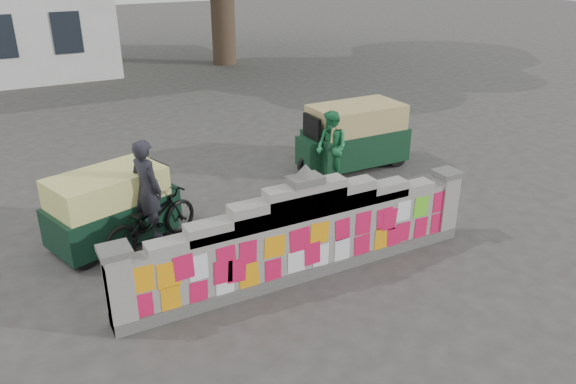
% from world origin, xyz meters
% --- Properties ---
extents(ground, '(100.00, 100.00, 0.00)m').
position_xyz_m(ground, '(0.00, 0.00, 0.00)').
color(ground, '#383533').
rests_on(ground, ground).
extents(parapet_wall, '(6.48, 0.44, 2.01)m').
position_xyz_m(parapet_wall, '(-0.00, -0.01, 0.75)').
color(parapet_wall, '#4C4C49').
rests_on(parapet_wall, ground).
extents(cyclist_bike, '(2.17, 1.49, 1.08)m').
position_xyz_m(cyclist_bike, '(-1.98, 2.19, 0.54)').
color(cyclist_bike, black).
rests_on(cyclist_bike, ground).
extents(cyclist_rider, '(0.67, 0.79, 1.83)m').
position_xyz_m(cyclist_rider, '(-1.98, 2.19, 0.91)').
color(cyclist_rider, black).
rests_on(cyclist_rider, ground).
extents(pedestrian, '(0.74, 0.90, 1.69)m').
position_xyz_m(pedestrian, '(2.61, 3.30, 0.85)').
color(pedestrian, '#238149').
rests_on(pedestrian, ground).
extents(rickshaw_left, '(2.59, 1.78, 1.39)m').
position_xyz_m(rickshaw_left, '(-2.52, 2.71, 0.72)').
color(rickshaw_left, black).
rests_on(rickshaw_left, ground).
extents(rickshaw_right, '(2.84, 1.33, 1.57)m').
position_xyz_m(rickshaw_right, '(3.62, 3.89, 0.82)').
color(rickshaw_right, '#11331E').
rests_on(rickshaw_right, ground).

